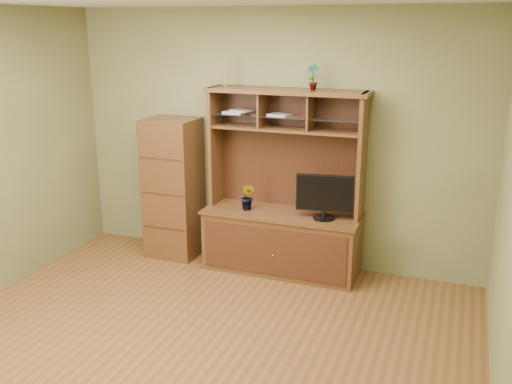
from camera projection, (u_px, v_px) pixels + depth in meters
The scene contains 8 objects.
room at pixel (187, 187), 4.24m from camera, with size 4.54×4.04×2.74m.
media_hutch at pixel (283, 223), 5.96m from camera, with size 1.66×0.61×1.90m.
monitor at pixel (325, 196), 5.63m from camera, with size 0.57×0.22×0.45m.
orchid_plant at pixel (248, 197), 5.93m from camera, with size 0.16×0.13×0.29m, color #316021.
top_plant at pixel (313, 77), 5.51m from camera, with size 0.14×0.09×0.26m, color #2B6021.
reed_diffuser at pixel (225, 75), 5.83m from camera, with size 0.06×0.06×0.31m.
magazines at pixel (251, 112), 5.84m from camera, with size 0.73×0.21×0.04m.
side_cabinet at pixel (173, 188), 6.32m from camera, with size 0.55×0.50×1.55m.
Camera 1 is at (1.90, -3.64, 2.51)m, focal length 40.00 mm.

